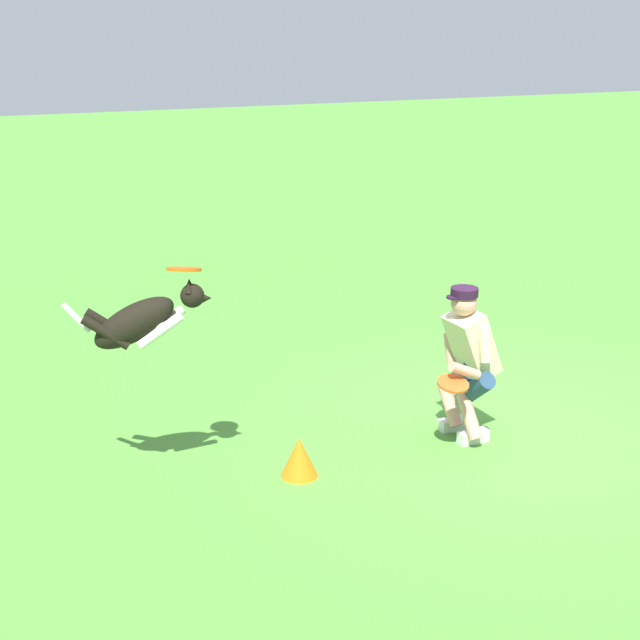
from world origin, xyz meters
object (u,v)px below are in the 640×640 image
at_px(person, 467,357).
at_px(frisbee_flying, 184,269).
at_px(dog, 141,321).
at_px(training_cone, 299,457).
at_px(frisbee_held, 453,384).

height_order(person, frisbee_flying, frisbee_flying).
bearing_deg(person, frisbee_flying, -5.68).
bearing_deg(dog, training_cone, 3.69).
distance_m(dog, training_cone, 1.59).
bearing_deg(frisbee_held, person, -139.55).
bearing_deg(frisbee_flying, dog, -14.84).
distance_m(person, training_cone, 1.62).
xyz_separation_m(frisbee_flying, training_cone, (-0.77, 0.22, -1.50)).
bearing_deg(dog, frisbee_flying, 4.52).
bearing_deg(person, frisbee_held, 38.35).
bearing_deg(frisbee_held, dog, -11.63).
distance_m(person, frisbee_flying, 2.49).
height_order(person, frisbee_held, person).
distance_m(frisbee_held, training_cone, 1.33).
relative_size(dog, frisbee_flying, 4.14).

